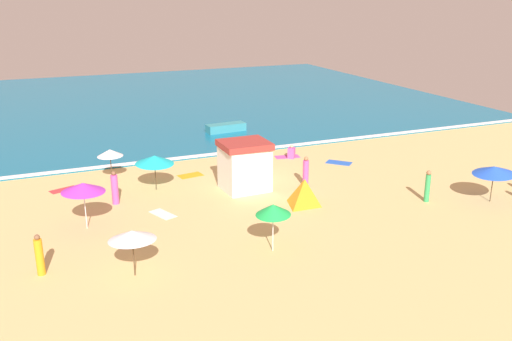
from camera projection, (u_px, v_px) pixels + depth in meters
name	position (u px, v px, depth m)	size (l,w,h in m)	color
ground_plane	(255.00, 181.00, 33.66)	(60.00, 60.00, 0.00)	#D8B775
ocean_water	(153.00, 101.00, 58.21)	(60.00, 44.00, 0.10)	#146B93
wave_breaker_foam	(221.00, 153.00, 39.15)	(57.00, 0.70, 0.01)	white
lifeguard_cabana	(245.00, 165.00, 31.88)	(2.72, 2.44, 2.88)	white
beach_umbrella_0	(273.00, 210.00, 24.00)	(2.17, 2.17, 2.27)	silver
beach_umbrella_1	(494.00, 170.00, 29.86)	(2.40, 2.38, 2.11)	#4C3823
beach_umbrella_2	(155.00, 160.00, 31.68)	(2.92, 2.93, 2.14)	#4C3823
beach_umbrella_3	(83.00, 187.00, 26.32)	(2.48, 2.47, 2.38)	silver
beach_umbrella_4	(110.00, 153.00, 33.15)	(1.59, 1.59, 2.02)	#4C3823
beach_umbrella_5	(132.00, 235.00, 21.92)	(2.11, 2.13, 2.04)	#4C3823
beach_tent	(304.00, 191.00, 29.85)	(2.45, 2.37, 1.43)	orange
beachgoer_0	(428.00, 186.00, 30.15)	(0.29, 0.29, 1.79)	green
beachgoer_2	(39.00, 256.00, 22.29)	(0.45, 0.45, 1.77)	orange
beachgoer_4	(291.00, 153.00, 38.25)	(0.64, 0.64, 0.96)	#D84CA5
beachgoer_5	(306.00, 172.00, 32.65)	(0.40, 0.40, 1.80)	#D84CA5
beachgoer_6	(115.00, 189.00, 29.83)	(0.52, 0.52, 1.86)	#D84CA5
beach_towel_0	(64.00, 190.00, 32.20)	(1.70, 1.19, 0.01)	red
beach_towel_1	(287.00, 157.00, 38.68)	(1.84, 1.12, 0.01)	#D84CA5
beach_towel_2	(339.00, 163.00, 37.33)	(1.84, 1.87, 0.01)	blue
beach_towel_3	(190.00, 175.00, 34.73)	(1.64, 1.14, 0.01)	orange
beach_towel_4	(163.00, 214.00, 28.66)	(1.26, 1.75, 0.01)	white
small_boat_0	(226.00, 128.00, 45.24)	(3.33, 1.36, 0.65)	teal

